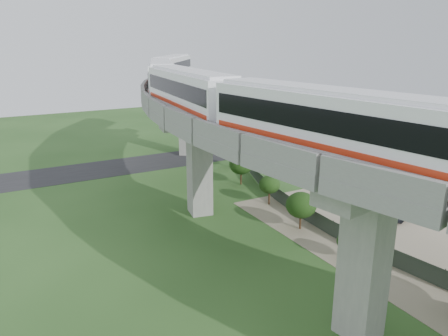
% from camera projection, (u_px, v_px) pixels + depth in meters
% --- Properties ---
extents(ground, '(160.00, 160.00, 0.00)m').
position_uv_depth(ground, '(249.00, 260.00, 33.59)').
color(ground, '#26481D').
rests_on(ground, ground).
extents(dirt_lot, '(18.00, 26.00, 0.04)m').
position_uv_depth(dirt_lot, '(396.00, 232.00, 38.38)').
color(dirt_lot, gray).
rests_on(dirt_lot, ground).
extents(asphalt_road, '(60.00, 8.00, 0.03)m').
position_uv_depth(asphalt_road, '(131.00, 165.00, 58.78)').
color(asphalt_road, '#232326').
rests_on(asphalt_road, ground).
extents(viaduct, '(19.58, 73.98, 11.40)m').
position_uv_depth(viaduct, '(294.00, 140.00, 32.80)').
color(viaduct, '#99968E').
rests_on(viaduct, ground).
extents(metro_train, '(17.97, 59.94, 3.64)m').
position_uv_depth(metro_train, '(196.00, 83.00, 41.31)').
color(metro_train, white).
rests_on(metro_train, ground).
extents(fence, '(3.87, 38.73, 1.50)m').
position_uv_depth(fence, '(344.00, 226.00, 37.89)').
color(fence, '#2D382D').
rests_on(fence, ground).
extents(tree_0, '(2.06, 2.06, 2.99)m').
position_uv_depth(tree_0, '(232.00, 152.00, 57.20)').
color(tree_0, '#382314').
rests_on(tree_0, ground).
extents(tree_1, '(2.78, 2.78, 3.64)m').
position_uv_depth(tree_1, '(241.00, 164.00, 50.33)').
color(tree_1, '#382314').
rests_on(tree_1, ground).
extents(tree_2, '(2.14, 2.14, 3.08)m').
position_uv_depth(tree_2, '(270.00, 185.00, 44.17)').
color(tree_2, '#382314').
rests_on(tree_2, ground).
extents(tree_3, '(2.71, 2.71, 3.45)m').
position_uv_depth(tree_3, '(301.00, 205.00, 38.38)').
color(tree_3, '#382314').
rests_on(tree_3, ground).
extents(tree_4, '(1.83, 1.83, 2.24)m').
position_uv_depth(tree_4, '(349.00, 242.00, 33.32)').
color(tree_4, '#382314').
rests_on(tree_4, ground).
extents(car_red, '(3.86, 3.81, 1.32)m').
position_uv_depth(car_red, '(419.00, 209.00, 41.84)').
color(car_red, '#B51014').
rests_on(car_red, dirt_lot).
extents(car_dark, '(3.97, 2.49, 1.07)m').
position_uv_depth(car_dark, '(400.00, 213.00, 41.09)').
color(car_dark, black).
rests_on(car_dark, dirt_lot).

